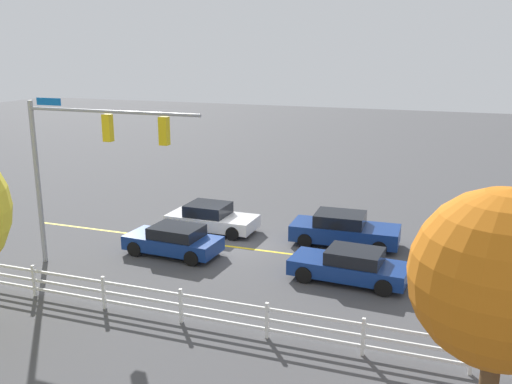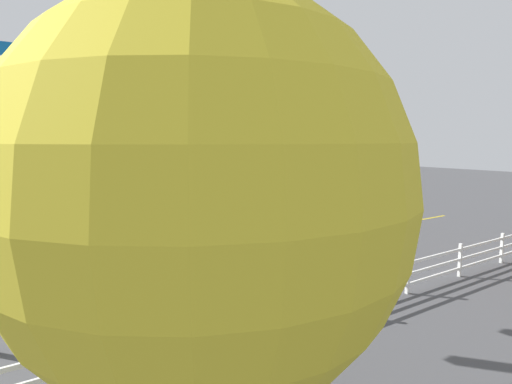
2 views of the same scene
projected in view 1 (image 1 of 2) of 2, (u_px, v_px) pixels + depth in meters
The scene contains 9 objects.
ground_plane at pixel (224, 246), 25.05m from camera, with size 120.00×120.00×0.00m, color #444447.
lane_center_stripe at pixel (312, 257), 23.71m from camera, with size 28.00×0.16×0.01m, color gold.
signal_assembly at pixel (84, 152), 21.32m from camera, with size 7.32×0.38×6.69m.
car_0 at pixel (211, 218), 26.93m from camera, with size 4.26×2.03×1.33m.
car_1 at pixel (344, 230), 25.01m from camera, with size 4.78×2.12×1.45m.
car_2 at pixel (350, 266), 21.09m from camera, with size 4.44×2.02×1.28m.
car_3 at pixel (174, 240), 23.84m from camera, with size 4.13×2.03×1.27m.
white_rail_fence at pixel (223, 312), 17.45m from camera, with size 26.10×0.10×1.15m.
tree_0 at pixel (501, 280), 9.81m from camera, with size 3.20×3.20×6.25m.
Camera 1 is at (-9.45, 21.74, 8.54)m, focal length 39.66 mm.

